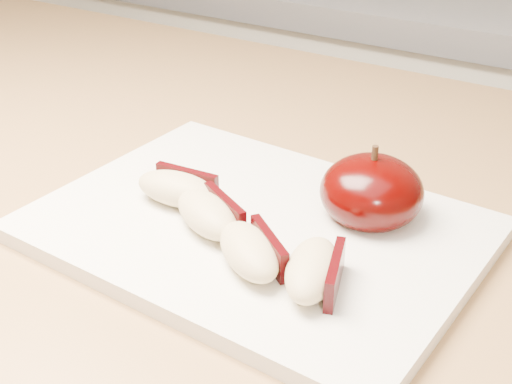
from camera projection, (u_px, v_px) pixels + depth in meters
The scene contains 7 objects.
back_cabinet at pixel (493, 240), 1.32m from camera, with size 2.40×0.62×0.94m.
cutting_board at pixel (256, 229), 0.53m from camera, with size 0.32×0.23×0.01m, color silver.
apple_half at pixel (371, 192), 0.53m from camera, with size 0.09×0.09×0.06m.
apple_wedge_a at pixel (178, 188), 0.55m from camera, with size 0.07×0.04×0.02m.
apple_wedge_b at pixel (209, 214), 0.51m from camera, with size 0.08×0.06×0.02m.
apple_wedge_c at pixel (251, 251), 0.47m from camera, with size 0.07×0.07×0.02m.
apple_wedge_d at pixel (315, 270), 0.45m from camera, with size 0.05×0.08×0.02m.
Camera 1 is at (0.21, 0.03, 1.19)m, focal length 50.00 mm.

